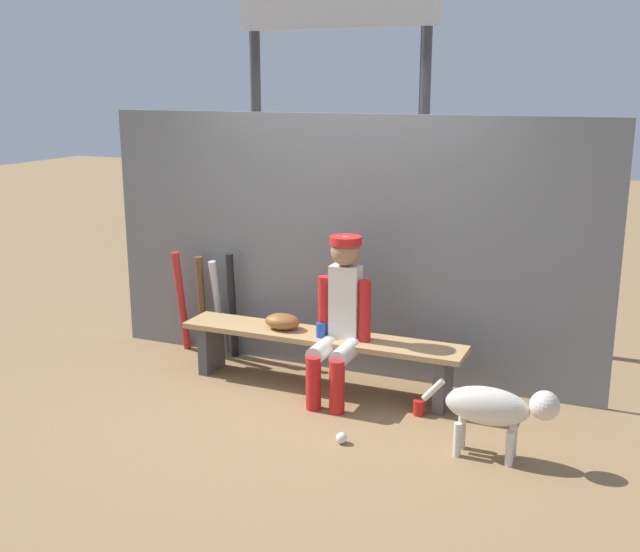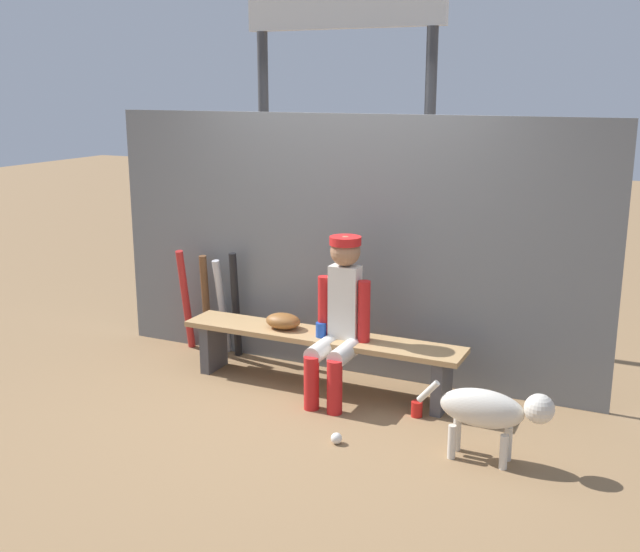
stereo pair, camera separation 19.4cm
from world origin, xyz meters
name	(u,v)px [view 1 (the left image)]	position (x,y,z in m)	size (l,w,h in m)	color
ground_plane	(320,388)	(0.00, 0.00, 0.00)	(30.00, 30.00, 0.00)	olive
chainlink_fence	(342,246)	(0.00, 0.44, 1.02)	(4.10, 0.03, 2.05)	slate
dugout_bench	(320,346)	(0.00, 0.00, 0.33)	(2.21, 0.36, 0.43)	tan
player_seated	(340,314)	(0.20, -0.10, 0.64)	(0.41, 0.55, 1.20)	silver
baseball_glove	(282,321)	(-0.31, 0.00, 0.49)	(0.28, 0.20, 0.12)	brown
bat_aluminum_black	(232,306)	(-0.94, 0.34, 0.45)	(0.06, 0.06, 0.91)	black
bat_aluminum_silver	(218,308)	(-1.09, 0.35, 0.42)	(0.06, 0.06, 0.84)	#B7B7BC
bat_wood_dark	(202,305)	(-1.24, 0.34, 0.43)	(0.06, 0.06, 0.85)	brown
bat_aluminum_red	(181,301)	(-1.42, 0.29, 0.45)	(0.06, 0.06, 0.91)	#B22323
baseball	(342,438)	(0.50, -0.81, 0.04)	(0.07, 0.07, 0.07)	white
cup_on_ground	(419,408)	(0.83, -0.18, 0.06)	(0.08, 0.08, 0.11)	red
cup_on_bench	(321,330)	(0.04, -0.06, 0.49)	(0.08, 0.08, 0.11)	#1E47AD
scoreboard	(342,28)	(-0.46, 1.58, 2.74)	(2.16, 0.27, 3.91)	#3F3F42
dog	(496,408)	(1.44, -0.62, 0.34)	(0.84, 0.20, 0.49)	beige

